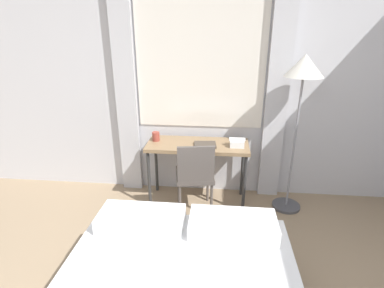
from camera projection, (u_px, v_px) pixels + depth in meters
name	position (u px, v px, depth m)	size (l,w,h in m)	color
wall_back_with_window	(195.00, 83.00, 3.41)	(5.72, 0.13, 2.70)	silver
desk	(198.00, 150.00, 3.37)	(1.14, 0.47, 0.74)	#937551
desk_chair	(195.00, 173.00, 3.20)	(0.46, 0.46, 0.84)	#59514C
standing_lamp	(303.00, 82.00, 2.95)	(0.38, 0.38, 1.71)	#4C4C51
telephone	(237.00, 143.00, 3.25)	(0.17, 0.13, 0.10)	white
book	(205.00, 145.00, 3.28)	(0.25, 0.21, 0.02)	#4C4238
mug	(156.00, 136.00, 3.41)	(0.08, 0.08, 0.10)	#993F33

